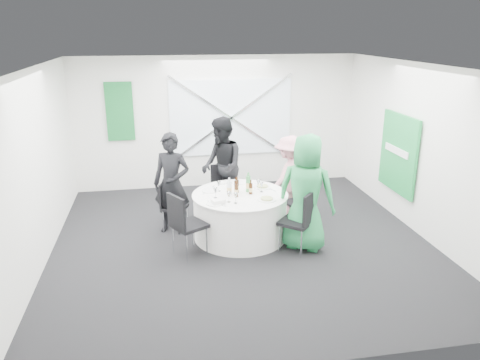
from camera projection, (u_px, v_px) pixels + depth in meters
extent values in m
plane|color=black|center=(242.00, 242.00, 7.64)|extent=(6.00, 6.00, 0.00)
plane|color=silver|center=(242.00, 66.00, 6.77)|extent=(6.00, 6.00, 0.00)
plane|color=white|center=(217.00, 122.00, 10.01)|extent=(6.00, 0.00, 6.00)
plane|color=white|center=(300.00, 244.00, 4.40)|extent=(6.00, 0.00, 6.00)
plane|color=white|center=(37.00, 169.00, 6.70)|extent=(0.00, 6.00, 6.00)
plane|color=white|center=(421.00, 151.00, 7.71)|extent=(0.00, 6.00, 6.00)
cube|color=silver|center=(231.00, 118.00, 9.99)|extent=(2.60, 0.03, 1.60)
cube|color=silver|center=(231.00, 118.00, 9.95)|extent=(2.63, 0.05, 1.84)
cube|color=silver|center=(231.00, 118.00, 9.95)|extent=(2.63, 0.05, 1.84)
cube|color=#125C2A|center=(120.00, 112.00, 9.53)|extent=(0.55, 0.04, 1.20)
cube|color=#1A913F|center=(398.00, 153.00, 8.32)|extent=(0.05, 1.20, 1.40)
cylinder|color=white|center=(240.00, 216.00, 7.71)|extent=(1.52, 1.52, 0.74)
cylinder|color=white|center=(240.00, 195.00, 7.59)|extent=(1.56, 1.56, 0.02)
cube|color=black|center=(224.00, 191.00, 8.67)|extent=(0.45, 0.45, 0.05)
cube|color=black|center=(221.00, 175.00, 8.78)|extent=(0.40, 0.08, 0.44)
cylinder|color=silver|center=(230.00, 199.00, 8.94)|extent=(0.02, 0.02, 0.42)
cylinder|color=silver|center=(213.00, 201.00, 8.85)|extent=(0.02, 0.02, 0.42)
cylinder|color=silver|center=(235.00, 205.00, 8.64)|extent=(0.02, 0.02, 0.42)
cylinder|color=silver|center=(217.00, 207.00, 8.55)|extent=(0.02, 0.02, 0.42)
cube|color=black|center=(175.00, 207.00, 7.97)|extent=(0.51, 0.51, 0.05)
cube|color=black|center=(164.00, 194.00, 7.94)|extent=(0.19, 0.35, 0.41)
cylinder|color=silver|center=(170.00, 215.00, 8.22)|extent=(0.02, 0.02, 0.39)
cylinder|color=silver|center=(163.00, 222.00, 7.93)|extent=(0.02, 0.02, 0.39)
cylinder|color=silver|center=(187.00, 217.00, 8.14)|extent=(0.02, 0.02, 0.39)
cylinder|color=silver|center=(180.00, 223.00, 7.86)|extent=(0.02, 0.02, 0.39)
cube|color=black|center=(296.00, 203.00, 8.22)|extent=(0.47, 0.47, 0.04)
cube|color=black|center=(305.00, 189.00, 8.23)|extent=(0.15, 0.35, 0.40)
cylinder|color=silver|center=(308.00, 215.00, 8.22)|extent=(0.02, 0.02, 0.38)
cylinder|color=silver|center=(298.00, 209.00, 8.48)|extent=(0.02, 0.02, 0.38)
cylinder|color=silver|center=(294.00, 218.00, 8.09)|extent=(0.02, 0.02, 0.38)
cylinder|color=silver|center=(284.00, 212.00, 8.34)|extent=(0.02, 0.02, 0.38)
cube|color=black|center=(296.00, 222.00, 7.19)|extent=(0.64, 0.64, 0.05)
cube|color=black|center=(310.00, 208.00, 7.00)|extent=(0.32, 0.35, 0.48)
cylinder|color=silver|center=(301.00, 244.00, 7.03)|extent=(0.02, 0.02, 0.46)
cylinder|color=silver|center=(311.00, 235.00, 7.33)|extent=(0.02, 0.02, 0.46)
cylinder|color=silver|center=(279.00, 239.00, 7.21)|extent=(0.02, 0.02, 0.46)
cylinder|color=silver|center=(289.00, 230.00, 7.51)|extent=(0.02, 0.02, 0.46)
cube|color=black|center=(189.00, 225.00, 7.06)|extent=(0.63, 0.63, 0.05)
cube|color=black|center=(176.00, 212.00, 6.84)|extent=(0.26, 0.40, 0.49)
cylinder|color=silver|center=(173.00, 240.00, 7.16)|extent=(0.02, 0.02, 0.47)
cylinder|color=silver|center=(187.00, 248.00, 6.89)|extent=(0.02, 0.02, 0.47)
cylinder|color=silver|center=(193.00, 233.00, 7.39)|extent=(0.02, 0.02, 0.47)
cylinder|color=silver|center=(207.00, 241.00, 7.12)|extent=(0.02, 0.02, 0.47)
imported|color=black|center=(172.00, 184.00, 7.78)|extent=(0.73, 0.61, 1.72)
imported|color=black|center=(222.00, 167.00, 8.56)|extent=(0.59, 0.94, 1.82)
imported|color=pink|center=(289.00, 177.00, 8.46)|extent=(1.06, 0.94, 1.51)
imported|color=#278F4D|center=(306.00, 193.00, 7.16)|extent=(1.07, 0.97, 1.84)
cylinder|color=white|center=(239.00, 182.00, 8.15)|extent=(0.27, 0.27, 0.01)
cylinder|color=white|center=(210.00, 190.00, 7.73)|extent=(0.28, 0.28, 0.01)
cylinder|color=white|center=(262.00, 187.00, 7.89)|extent=(0.29, 0.29, 0.01)
cylinder|color=#99B662|center=(262.00, 186.00, 7.88)|extent=(0.19, 0.19, 0.02)
cylinder|color=white|center=(267.00, 200.00, 7.32)|extent=(0.29, 0.29, 0.01)
cylinder|color=#99B662|center=(267.00, 198.00, 7.31)|extent=(0.19, 0.19, 0.02)
cylinder|color=white|center=(214.00, 204.00, 7.15)|extent=(0.25, 0.25, 0.01)
cube|color=white|center=(218.00, 201.00, 7.16)|extent=(0.23, 0.19, 0.05)
cylinder|color=#3D1F0B|center=(236.00, 187.00, 7.63)|extent=(0.06, 0.06, 0.20)
cylinder|color=#3D1F0B|center=(236.00, 179.00, 7.59)|extent=(0.02, 0.02, 0.06)
cylinder|color=#D9B873|center=(236.00, 188.00, 7.64)|extent=(0.06, 0.06, 0.07)
cylinder|color=#3D1F0B|center=(237.00, 186.00, 7.62)|extent=(0.06, 0.06, 0.21)
cylinder|color=#3D1F0B|center=(237.00, 179.00, 7.58)|extent=(0.02, 0.02, 0.06)
cylinder|color=#D9B873|center=(237.00, 188.00, 7.63)|extent=(0.06, 0.06, 0.07)
cylinder|color=#3D1F0B|center=(251.00, 189.00, 7.56)|extent=(0.06, 0.06, 0.18)
cylinder|color=#3D1F0B|center=(251.00, 182.00, 7.52)|extent=(0.02, 0.02, 0.06)
cylinder|color=#D9B873|center=(251.00, 190.00, 7.57)|extent=(0.06, 0.06, 0.06)
cylinder|color=#3D1F0B|center=(236.00, 190.00, 7.43)|extent=(0.06, 0.06, 0.21)
cylinder|color=#3D1F0B|center=(236.00, 182.00, 7.39)|extent=(0.02, 0.02, 0.06)
cylinder|color=#D9B873|center=(236.00, 192.00, 7.44)|extent=(0.06, 0.06, 0.07)
cylinder|color=green|center=(248.00, 184.00, 7.66)|extent=(0.08, 0.08, 0.27)
cylinder|color=green|center=(248.00, 174.00, 7.61)|extent=(0.03, 0.03, 0.06)
cylinder|color=#D9B873|center=(248.00, 185.00, 7.67)|extent=(0.08, 0.08, 0.09)
cylinder|color=white|center=(229.00, 188.00, 7.52)|extent=(0.08, 0.08, 0.23)
cylinder|color=white|center=(229.00, 180.00, 7.48)|extent=(0.03, 0.03, 0.06)
cylinder|color=#D9B873|center=(229.00, 189.00, 7.53)|extent=(0.08, 0.08, 0.08)
cylinder|color=white|center=(261.00, 192.00, 7.70)|extent=(0.06, 0.06, 0.00)
cylinder|color=white|center=(262.00, 189.00, 7.68)|extent=(0.01, 0.01, 0.10)
cone|color=white|center=(262.00, 184.00, 7.66)|extent=(0.07, 0.07, 0.08)
cylinder|color=white|center=(216.00, 198.00, 7.42)|extent=(0.06, 0.06, 0.00)
cylinder|color=white|center=(215.00, 195.00, 7.40)|extent=(0.01, 0.01, 0.10)
cone|color=white|center=(215.00, 190.00, 7.38)|extent=(0.07, 0.07, 0.08)
cylinder|color=white|center=(236.00, 203.00, 7.19)|extent=(0.06, 0.06, 0.00)
cylinder|color=white|center=(236.00, 200.00, 7.18)|extent=(0.01, 0.01, 0.10)
cone|color=white|center=(236.00, 195.00, 7.15)|extent=(0.07, 0.07, 0.08)
cylinder|color=white|center=(258.00, 189.00, 7.81)|extent=(0.06, 0.06, 0.00)
cylinder|color=white|center=(258.00, 186.00, 7.80)|extent=(0.01, 0.01, 0.10)
cone|color=white|center=(258.00, 182.00, 7.78)|extent=(0.07, 0.07, 0.08)
cylinder|color=white|center=(229.00, 202.00, 7.24)|extent=(0.06, 0.06, 0.00)
cylinder|color=white|center=(229.00, 199.00, 7.22)|extent=(0.01, 0.01, 0.10)
cone|color=white|center=(229.00, 194.00, 7.20)|extent=(0.07, 0.07, 0.08)
cylinder|color=white|center=(249.00, 187.00, 7.89)|extent=(0.06, 0.06, 0.00)
cylinder|color=white|center=(249.00, 185.00, 7.88)|extent=(0.01, 0.01, 0.10)
cone|color=white|center=(249.00, 180.00, 7.85)|extent=(0.07, 0.07, 0.08)
cylinder|color=white|center=(219.00, 191.00, 7.72)|extent=(0.06, 0.06, 0.00)
cylinder|color=white|center=(219.00, 188.00, 7.70)|extent=(0.01, 0.01, 0.10)
cone|color=white|center=(219.00, 184.00, 7.68)|extent=(0.07, 0.07, 0.08)
cube|color=silver|center=(273.00, 190.00, 7.76)|extent=(0.08, 0.14, 0.01)
cube|color=silver|center=(258.00, 184.00, 8.05)|extent=(0.09, 0.14, 0.01)
cube|color=silver|center=(213.00, 187.00, 7.91)|extent=(0.09, 0.14, 0.01)
cube|color=silver|center=(205.00, 193.00, 7.63)|extent=(0.09, 0.13, 0.01)
cube|color=silver|center=(211.00, 201.00, 7.25)|extent=(0.12, 0.12, 0.01)
cube|color=silver|center=(222.00, 205.00, 7.10)|extent=(0.10, 0.13, 0.01)
cube|color=silver|center=(247.00, 183.00, 8.12)|extent=(0.15, 0.03, 0.01)
cube|color=silver|center=(223.00, 184.00, 8.06)|extent=(0.15, 0.02, 0.01)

